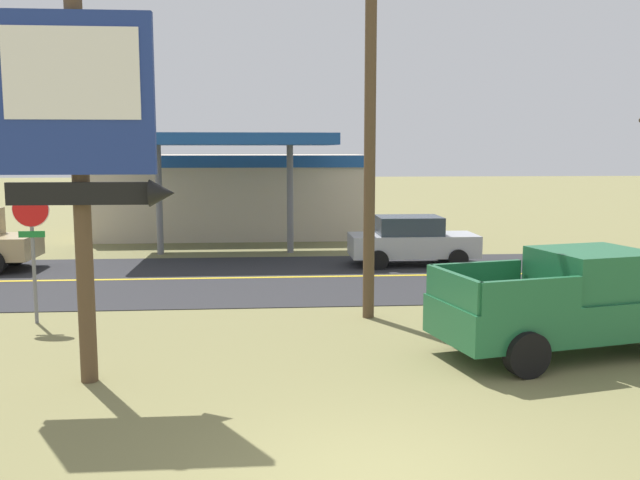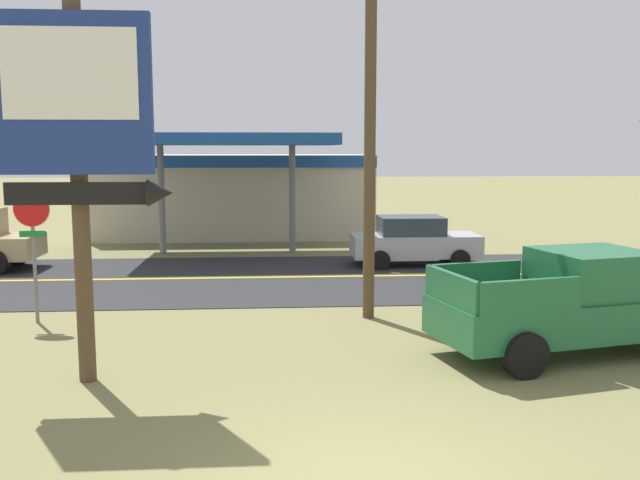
{
  "view_description": "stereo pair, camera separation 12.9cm",
  "coord_description": "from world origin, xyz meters",
  "px_view_note": "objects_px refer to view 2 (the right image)",
  "views": [
    {
      "loc": [
        -1.22,
        -7.48,
        3.84
      ],
      "look_at": [
        0.0,
        8.0,
        1.8
      ],
      "focal_mm": 38.74,
      "sensor_mm": 36.0,
      "label": 1
    },
    {
      "loc": [
        -1.09,
        -7.49,
        3.84
      ],
      "look_at": [
        0.0,
        8.0,
        1.8
      ],
      "focal_mm": 38.74,
      "sensor_mm": 36.0,
      "label": 2
    }
  ],
  "objects_px": {
    "gas_station": "(235,192)",
    "pickup_green_parked_on_lawn": "(574,304)",
    "utility_pole": "(370,103)",
    "car_silver_near_lane": "(414,241)",
    "motel_sign": "(78,131)",
    "stop_sign": "(33,233)"
  },
  "relations": [
    {
      "from": "utility_pole",
      "to": "pickup_green_parked_on_lawn",
      "type": "height_order",
      "value": "utility_pole"
    },
    {
      "from": "motel_sign",
      "to": "stop_sign",
      "type": "bearing_deg",
      "value": 117.86
    },
    {
      "from": "stop_sign",
      "to": "car_silver_near_lane",
      "type": "distance_m",
      "value": 12.26
    },
    {
      "from": "utility_pole",
      "to": "pickup_green_parked_on_lawn",
      "type": "distance_m",
      "value": 6.06
    },
    {
      "from": "motel_sign",
      "to": "utility_pole",
      "type": "height_order",
      "value": "utility_pole"
    },
    {
      "from": "utility_pole",
      "to": "gas_station",
      "type": "distance_m",
      "value": 16.54
    },
    {
      "from": "gas_station",
      "to": "pickup_green_parked_on_lawn",
      "type": "height_order",
      "value": "gas_station"
    },
    {
      "from": "motel_sign",
      "to": "stop_sign",
      "type": "xyz_separation_m",
      "value": [
        -2.21,
        4.18,
        -2.1
      ]
    },
    {
      "from": "motel_sign",
      "to": "gas_station",
      "type": "bearing_deg",
      "value": 85.95
    },
    {
      "from": "stop_sign",
      "to": "gas_station",
      "type": "height_order",
      "value": "gas_station"
    },
    {
      "from": "pickup_green_parked_on_lawn",
      "to": "utility_pole",
      "type": "bearing_deg",
      "value": 138.43
    },
    {
      "from": "gas_station",
      "to": "stop_sign",
      "type": "bearing_deg",
      "value": -102.92
    },
    {
      "from": "gas_station",
      "to": "car_silver_near_lane",
      "type": "distance_m",
      "value": 10.86
    },
    {
      "from": "stop_sign",
      "to": "pickup_green_parked_on_lawn",
      "type": "relative_size",
      "value": 0.54
    },
    {
      "from": "car_silver_near_lane",
      "to": "stop_sign",
      "type": "bearing_deg",
      "value": -144.76
    },
    {
      "from": "motel_sign",
      "to": "car_silver_near_lane",
      "type": "relative_size",
      "value": 1.49
    },
    {
      "from": "utility_pole",
      "to": "car_silver_near_lane",
      "type": "distance_m",
      "value": 8.52
    },
    {
      "from": "utility_pole",
      "to": "gas_station",
      "type": "height_order",
      "value": "utility_pole"
    },
    {
      "from": "car_silver_near_lane",
      "to": "utility_pole",
      "type": "bearing_deg",
      "value": -109.57
    },
    {
      "from": "pickup_green_parked_on_lawn",
      "to": "motel_sign",
      "type": "bearing_deg",
      "value": -172.95
    },
    {
      "from": "car_silver_near_lane",
      "to": "pickup_green_parked_on_lawn",
      "type": "bearing_deg",
      "value": -84.66
    },
    {
      "from": "motel_sign",
      "to": "pickup_green_parked_on_lawn",
      "type": "xyz_separation_m",
      "value": [
        8.7,
        1.08,
        -3.16
      ]
    }
  ]
}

